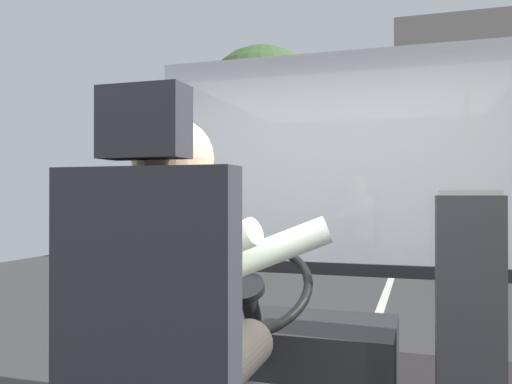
% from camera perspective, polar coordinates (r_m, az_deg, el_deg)
% --- Properties ---
extents(ground, '(18.00, 44.00, 0.06)m').
position_cam_1_polar(ground, '(10.80, 14.49, -9.01)').
color(ground, '#363636').
extents(driver_seat, '(0.48, 0.48, 1.27)m').
position_cam_1_polar(driver_seat, '(1.49, -10.08, -18.75)').
color(driver_seat, black).
rests_on(driver_seat, bus_floor).
extents(bus_driver, '(0.79, 0.60, 0.80)m').
position_cam_1_polar(bus_driver, '(1.55, -8.01, -11.33)').
color(bus_driver, '#332D28').
rests_on(bus_driver, driver_seat).
extents(steering_console, '(1.10, 1.00, 0.79)m').
position_cam_1_polar(steering_console, '(2.62, 2.29, -17.54)').
color(steering_console, black).
rests_on(steering_console, bus_floor).
extents(fare_box, '(0.25, 0.25, 1.01)m').
position_cam_1_polar(fare_box, '(2.32, 22.06, -12.49)').
color(fare_box, '#333338').
rests_on(fare_box, bus_floor).
extents(windshield_panel, '(2.50, 0.08, 1.48)m').
position_cam_1_polar(windshield_panel, '(3.52, 8.56, 0.48)').
color(windshield_panel, silver).
extents(street_tree, '(3.04, 3.04, 5.31)m').
position_cam_1_polar(street_tree, '(13.23, 0.70, 9.06)').
color(street_tree, '#4C3828').
rests_on(street_tree, ground).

